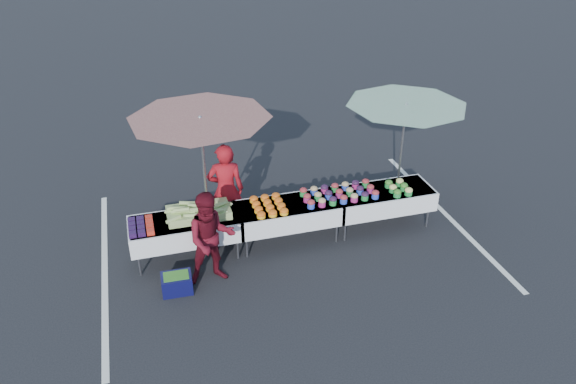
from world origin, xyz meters
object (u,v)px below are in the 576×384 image
object	(u,v)px
umbrella_left	(201,129)
storage_bin	(177,283)
table_left	(185,228)
customer	(211,239)
vendor	(226,190)
umbrella_right	(405,114)
table_center	(288,213)
table_right	(382,198)

from	to	relation	value
umbrella_left	storage_bin	bearing A→B (deg)	-119.48
storage_bin	umbrella_left	bearing A→B (deg)	62.58
table_left	customer	distance (m)	0.85
vendor	umbrella_right	distance (m)	3.49
umbrella_right	umbrella_left	bearing A→B (deg)	180.00
table_center	storage_bin	world-z (taller)	table_center
table_right	storage_bin	bearing A→B (deg)	-167.20
customer	umbrella_left	size ratio (longest dim) A/B	0.56
table_center	customer	distance (m)	1.67
table_center	vendor	world-z (taller)	vendor
table_left	umbrella_left	bearing A→B (deg)	42.14
table_left	vendor	xyz separation A→B (m)	(0.81, 0.55, 0.31)
table_left	vendor	size ratio (longest dim) A/B	1.04
table_right	umbrella_right	distance (m)	1.58
table_left	umbrella_left	distance (m)	1.70
table_center	storage_bin	xyz separation A→B (m)	(-2.08, -0.88, -0.42)
customer	table_right	bearing A→B (deg)	12.41
umbrella_right	storage_bin	distance (m)	4.94
vendor	customer	xyz separation A→B (m)	(-0.49, -1.30, -0.09)
vendor	umbrella_right	bearing A→B (deg)	-175.28
table_left	table_right	xyz separation A→B (m)	(3.60, 0.00, 0.00)
table_center	umbrella_right	bearing A→B (deg)	9.83
table_center	table_right	bearing A→B (deg)	0.00
table_right	umbrella_right	world-z (taller)	umbrella_right
table_center	vendor	distance (m)	1.17
vendor	storage_bin	xyz separation A→B (m)	(-1.09, -1.43, -0.73)
table_left	umbrella_right	bearing A→B (deg)	5.56
table_left	customer	xyz separation A→B (m)	(0.33, -0.75, 0.22)
table_left	umbrella_right	world-z (taller)	umbrella_right
customer	table_center	bearing A→B (deg)	26.48
customer	storage_bin	distance (m)	0.89
vendor	customer	world-z (taller)	vendor
customer	umbrella_right	size ratio (longest dim) A/B	0.62
vendor	umbrella_left	size ratio (longest dim) A/B	0.62
storage_bin	table_left	bearing A→B (deg)	74.30
table_right	storage_bin	xyz separation A→B (m)	(-3.88, -0.88, -0.42)
umbrella_left	table_center	bearing A→B (deg)	-16.41
umbrella_right	table_right	bearing A→B (deg)	-141.83
storage_bin	vendor	bearing A→B (deg)	54.66
table_left	umbrella_right	xyz separation A→B (m)	(4.11, 0.40, 1.44)
table_center	umbrella_left	world-z (taller)	umbrella_left
table_right	umbrella_left	distance (m)	3.56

